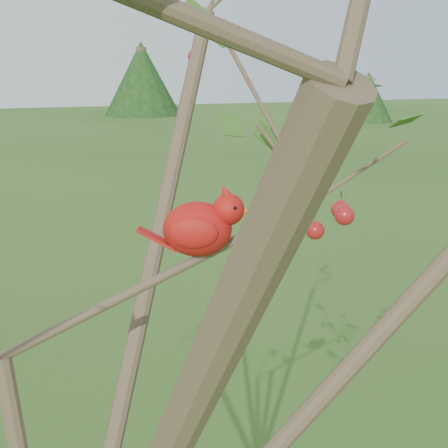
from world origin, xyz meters
name	(u,v)px	position (x,y,z in m)	size (l,w,h in m)	color
crabapple_tree	(46,284)	(0.03, -0.02, 2.12)	(2.35, 2.05, 2.95)	#433324
cardinal	(201,226)	(0.32, 0.07, 2.17)	(0.21, 0.14, 0.15)	#B5160F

